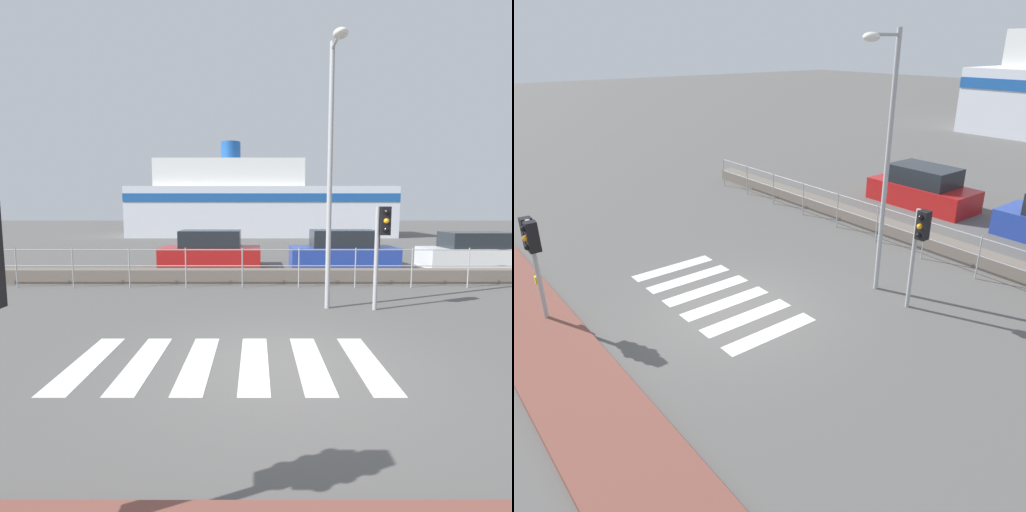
% 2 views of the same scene
% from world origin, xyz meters
% --- Properties ---
extents(ground_plane, '(160.00, 160.00, 0.00)m').
position_xyz_m(ground_plane, '(0.00, 0.00, 0.00)').
color(ground_plane, '#565451').
extents(sidewalk_brick, '(24.00, 1.80, 0.12)m').
position_xyz_m(sidewalk_brick, '(0.00, -4.10, 0.06)').
color(sidewalk_brick, brown).
rests_on(sidewalk_brick, ground_plane).
extents(crosswalk, '(4.95, 2.40, 0.01)m').
position_xyz_m(crosswalk, '(-0.93, 0.00, 0.00)').
color(crosswalk, silver).
rests_on(crosswalk, ground_plane).
extents(seawall, '(21.66, 0.55, 0.46)m').
position_xyz_m(seawall, '(0.00, 7.06, 0.23)').
color(seawall, '#6B6056').
rests_on(seawall, ground_plane).
extents(harbor_fence, '(19.54, 0.04, 1.26)m').
position_xyz_m(harbor_fence, '(0.00, 6.18, 0.82)').
color(harbor_fence, '#9EA0A3').
rests_on(harbor_fence, ground_plane).
extents(traffic_light_near, '(0.58, 0.41, 2.52)m').
position_xyz_m(traffic_light_near, '(-2.37, -3.76, 1.96)').
color(traffic_light_near, '#9EA0A3').
rests_on(traffic_light_near, ground_plane).
extents(traffic_light_far, '(0.34, 0.32, 2.52)m').
position_xyz_m(traffic_light_far, '(2.57, 3.40, 1.86)').
color(traffic_light_far, '#9EA0A3').
rests_on(traffic_light_far, ground_plane).
extents(streetlamp, '(0.32, 1.18, 6.33)m').
position_xyz_m(streetlamp, '(1.32, 3.37, 3.90)').
color(streetlamp, '#9EA0A3').
rests_on(streetlamp, ground_plane).
extents(parked_car_red, '(4.21, 1.83, 1.57)m').
position_xyz_m(parked_car_red, '(-2.38, 10.70, 0.67)').
color(parked_car_red, '#B21919').
rests_on(parked_car_red, ground_plane).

